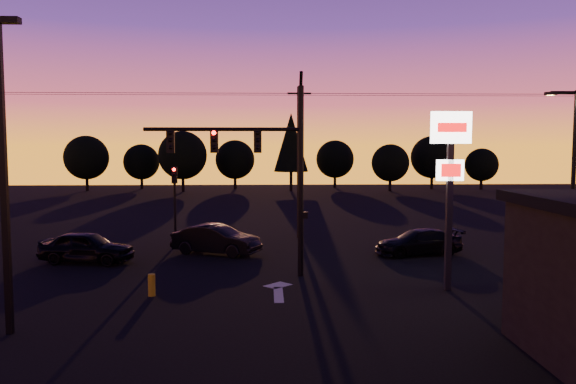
# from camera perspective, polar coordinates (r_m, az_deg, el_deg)

# --- Properties ---
(ground) EXTENTS (120.00, 120.00, 0.00)m
(ground) POSITION_cam_1_polar(r_m,az_deg,el_deg) (20.20, -2.36, -11.15)
(ground) COLOR black
(ground) RESTS_ON ground
(lane_arrow) EXTENTS (1.20, 3.10, 0.01)m
(lane_arrow) POSITION_cam_1_polar(r_m,az_deg,el_deg) (21.81, -1.00, -9.93)
(lane_arrow) COLOR beige
(lane_arrow) RESTS_ON ground
(traffic_signal_mast) EXTENTS (6.79, 0.52, 8.58)m
(traffic_signal_mast) POSITION_cam_1_polar(r_m,az_deg,el_deg) (23.43, -2.60, 3.29)
(traffic_signal_mast) COLOR black
(traffic_signal_mast) RESTS_ON ground
(secondary_signal) EXTENTS (0.30, 0.31, 4.35)m
(secondary_signal) POSITION_cam_1_polar(r_m,az_deg,el_deg) (31.44, -11.44, -0.22)
(secondary_signal) COLOR black
(secondary_signal) RESTS_ON ground
(parking_lot_light) EXTENTS (1.25, 0.30, 9.14)m
(parking_lot_light) POSITION_cam_1_polar(r_m,az_deg,el_deg) (18.10, -26.99, 3.41)
(parking_lot_light) COLOR black
(parking_lot_light) RESTS_ON ground
(pylon_sign) EXTENTS (1.50, 0.28, 6.80)m
(pylon_sign) POSITION_cam_1_polar(r_m,az_deg,el_deg) (22.04, 16.16, 2.96)
(pylon_sign) COLOR black
(pylon_sign) RESTS_ON ground
(streetlight) EXTENTS (1.55, 0.35, 8.00)m
(streetlight) POSITION_cam_1_polar(r_m,az_deg,el_deg) (28.52, 26.87, 2.01)
(streetlight) COLOR black
(streetlight) RESTS_ON ground
(utility_pole_1) EXTENTS (1.40, 0.26, 9.00)m
(utility_pole_1) POSITION_cam_1_polar(r_m,az_deg,el_deg) (33.49, 1.14, 3.14)
(utility_pole_1) COLOR black
(utility_pole_1) RESTS_ON ground
(power_wires) EXTENTS (36.00, 1.22, 0.07)m
(power_wires) POSITION_cam_1_polar(r_m,az_deg,el_deg) (33.62, 1.15, 9.93)
(power_wires) COLOR black
(power_wires) RESTS_ON ground
(bollard) EXTENTS (0.27, 0.27, 0.82)m
(bollard) POSITION_cam_1_polar(r_m,az_deg,el_deg) (21.50, -13.68, -9.17)
(bollard) COLOR #AD9B11
(bollard) RESTS_ON ground
(tree_0) EXTENTS (5.36, 5.36, 6.74)m
(tree_0) POSITION_cam_1_polar(r_m,az_deg,el_deg) (72.87, -19.80, 3.30)
(tree_0) COLOR black
(tree_0) RESTS_ON ground
(tree_1) EXTENTS (4.54, 4.54, 5.71)m
(tree_1) POSITION_cam_1_polar(r_m,az_deg,el_deg) (74.22, -14.66, 2.97)
(tree_1) COLOR black
(tree_1) RESTS_ON ground
(tree_2) EXTENTS (5.77, 5.78, 7.26)m
(tree_2) POSITION_cam_1_polar(r_m,az_deg,el_deg) (68.19, -10.66, 3.69)
(tree_2) COLOR black
(tree_2) RESTS_ON ground
(tree_3) EXTENTS (4.95, 4.95, 6.22)m
(tree_3) POSITION_cam_1_polar(r_m,az_deg,el_deg) (71.57, -5.41, 3.29)
(tree_3) COLOR black
(tree_3) RESTS_ON ground
(tree_4) EXTENTS (4.18, 4.18, 9.50)m
(tree_4) POSITION_cam_1_polar(r_m,az_deg,el_deg) (68.49, 0.31, 5.07)
(tree_4) COLOR black
(tree_4) RESTS_ON ground
(tree_5) EXTENTS (4.95, 4.95, 6.22)m
(tree_5) POSITION_cam_1_polar(r_m,az_deg,el_deg) (73.99, 4.80, 3.34)
(tree_5) COLOR black
(tree_5) RESTS_ON ground
(tree_6) EXTENTS (4.54, 4.54, 5.71)m
(tree_6) POSITION_cam_1_polar(r_m,az_deg,el_deg) (69.08, 10.35, 2.93)
(tree_6) COLOR black
(tree_6) RESTS_ON ground
(tree_7) EXTENTS (5.36, 5.36, 6.74)m
(tree_7) POSITION_cam_1_polar(r_m,az_deg,el_deg) (73.48, 14.44, 3.44)
(tree_7) COLOR black
(tree_7) RESTS_ON ground
(tree_8) EXTENTS (4.12, 4.12, 5.19)m
(tree_8) POSITION_cam_1_polar(r_m,az_deg,el_deg) (74.50, 19.07, 2.63)
(tree_8) COLOR black
(tree_8) RESTS_ON ground
(car_left) EXTENTS (4.63, 2.54, 1.49)m
(car_left) POSITION_cam_1_polar(r_m,az_deg,el_deg) (28.27, -19.78, -5.28)
(car_left) COLOR black
(car_left) RESTS_ON ground
(car_mid) EXTENTS (4.79, 3.24, 1.49)m
(car_mid) POSITION_cam_1_polar(r_m,az_deg,el_deg) (28.92, -7.31, -4.81)
(car_mid) COLOR black
(car_mid) RESTS_ON ground
(car_right) EXTENTS (4.72, 2.65, 1.29)m
(car_right) POSITION_cam_1_polar(r_m,az_deg,el_deg) (29.30, 13.11, -4.97)
(car_right) COLOR black
(car_right) RESTS_ON ground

